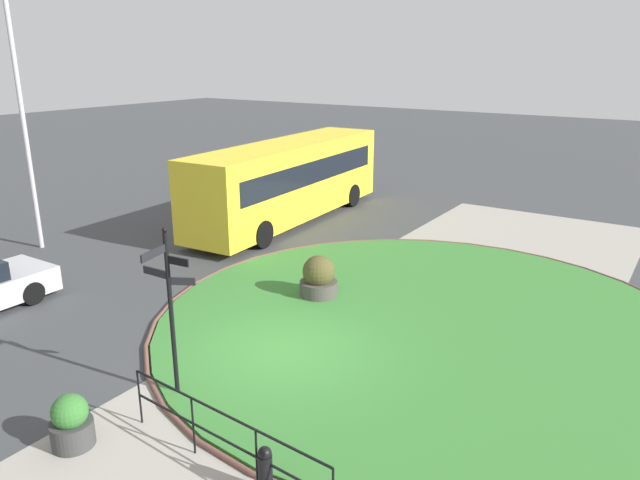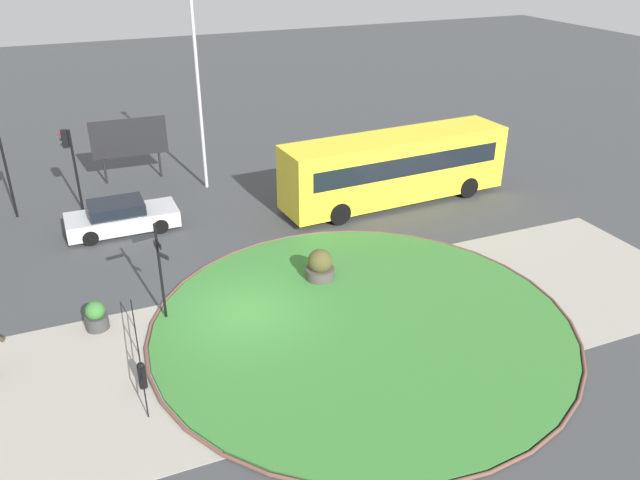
{
  "view_description": "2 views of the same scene",
  "coord_description": "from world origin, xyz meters",
  "px_view_note": "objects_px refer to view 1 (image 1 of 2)",
  "views": [
    {
      "loc": [
        -9.68,
        -7.4,
        6.56
      ],
      "look_at": [
        3.39,
        1.23,
        1.64
      ],
      "focal_mm": 33.3,
      "sensor_mm": 36.0,
      "label": 1
    },
    {
      "loc": [
        -4.71,
        -17.53,
        11.78
      ],
      "look_at": [
        3.25,
        1.28,
        1.58
      ],
      "focal_mm": 35.59,
      "sensor_mm": 36.0,
      "label": 2
    }
  ],
  "objects_px": {
    "bus_yellow": "(289,179)",
    "lamppost_tall": "(20,102)",
    "signpost_directional": "(170,300)",
    "bollard_foreground": "(265,471)",
    "planter_kerbside": "(319,279)",
    "planter_near_signpost": "(71,423)"
  },
  "relations": [
    {
      "from": "bollard_foreground",
      "to": "planter_near_signpost",
      "type": "distance_m",
      "value": 3.68
    },
    {
      "from": "bollard_foreground",
      "to": "bus_yellow",
      "type": "xyz_separation_m",
      "value": [
        13.07,
        9.12,
        1.28
      ]
    },
    {
      "from": "signpost_directional",
      "to": "planter_kerbside",
      "type": "bearing_deg",
      "value": 3.9
    },
    {
      "from": "bollard_foreground",
      "to": "planter_kerbside",
      "type": "distance_m",
      "value": 7.86
    },
    {
      "from": "bollard_foreground",
      "to": "planter_kerbside",
      "type": "relative_size",
      "value": 0.7
    },
    {
      "from": "planter_kerbside",
      "to": "lamppost_tall",
      "type": "bearing_deg",
      "value": 98.46
    },
    {
      "from": "lamppost_tall",
      "to": "planter_near_signpost",
      "type": "height_order",
      "value": "lamppost_tall"
    },
    {
      "from": "signpost_directional",
      "to": "planter_near_signpost",
      "type": "bearing_deg",
      "value": 171.3
    },
    {
      "from": "signpost_directional",
      "to": "lamppost_tall",
      "type": "xyz_separation_m",
      "value": [
        4.14,
        11.15,
        2.98
      ]
    },
    {
      "from": "planter_near_signpost",
      "to": "planter_kerbside",
      "type": "xyz_separation_m",
      "value": [
        7.86,
        0.07,
        0.1
      ]
    },
    {
      "from": "lamppost_tall",
      "to": "planter_near_signpost",
      "type": "distance_m",
      "value": 13.32
    },
    {
      "from": "lamppost_tall",
      "to": "bus_yellow",
      "type": "bearing_deg",
      "value": -34.35
    },
    {
      "from": "bollard_foreground",
      "to": "bus_yellow",
      "type": "height_order",
      "value": "bus_yellow"
    },
    {
      "from": "signpost_directional",
      "to": "bus_yellow",
      "type": "relative_size",
      "value": 0.32
    },
    {
      "from": "bus_yellow",
      "to": "lamppost_tall",
      "type": "xyz_separation_m",
      "value": [
        -7.7,
        5.26,
        3.33
      ]
    },
    {
      "from": "signpost_directional",
      "to": "bollard_foreground",
      "type": "height_order",
      "value": "signpost_directional"
    },
    {
      "from": "bollard_foreground",
      "to": "planter_near_signpost",
      "type": "bearing_deg",
      "value": 104.13
    },
    {
      "from": "lamppost_tall",
      "to": "planter_near_signpost",
      "type": "xyz_separation_m",
      "value": [
        -6.26,
        -10.82,
        -4.6
      ]
    },
    {
      "from": "signpost_directional",
      "to": "bollard_foreground",
      "type": "bearing_deg",
      "value": -110.74
    },
    {
      "from": "signpost_directional",
      "to": "bollard_foreground",
      "type": "distance_m",
      "value": 3.83
    },
    {
      "from": "bus_yellow",
      "to": "planter_kerbside",
      "type": "height_order",
      "value": "bus_yellow"
    },
    {
      "from": "signpost_directional",
      "to": "bollard_foreground",
      "type": "relative_size",
      "value": 4.04
    }
  ]
}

